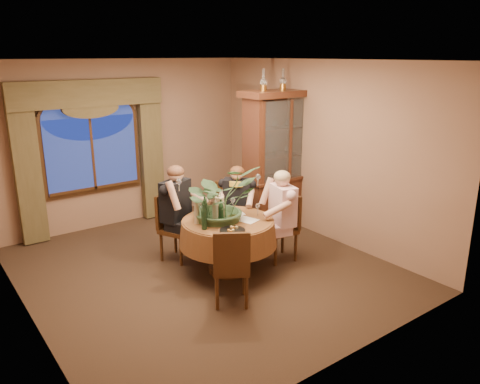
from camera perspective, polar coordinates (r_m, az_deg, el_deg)
floor at (r=6.61m, az=-4.37°, el=-9.32°), size 5.00×5.00×0.00m
wall_back at (r=8.32m, az=-13.87°, el=5.82°), size 4.50×0.00×4.50m
wall_right at (r=7.53m, az=10.06°, el=4.96°), size 0.00×5.00×5.00m
ceiling at (r=5.95m, az=-4.98°, el=15.72°), size 5.00×5.00×0.00m
window at (r=8.07m, az=-17.55°, el=4.48°), size 1.62×0.10×1.32m
arched_transom at (r=7.95m, az=-18.04°, el=9.98°), size 1.60×0.06×0.44m
drapery_left at (r=7.78m, az=-24.49°, el=2.42°), size 0.38×0.14×2.32m
drapery_right at (r=8.43m, az=-10.75°, el=4.61°), size 0.38×0.14×2.32m
swag_valance at (r=7.86m, az=-17.98°, el=11.38°), size 2.45×0.16×0.42m
dining_table at (r=6.38m, az=-1.45°, el=-6.56°), size 1.75×1.75×0.75m
china_cabinet at (r=7.88m, az=5.02°, el=3.86°), size 1.43×0.56×2.32m
oil_lamp_left at (r=7.44m, az=2.88°, el=13.49°), size 0.11×0.11×0.34m
oil_lamp_center at (r=7.70m, az=5.27°, el=13.55°), size 0.11×0.11×0.34m
oil_lamp_right at (r=7.97m, az=7.50°, el=13.58°), size 0.11×0.11×0.34m
chair_right at (r=6.73m, az=4.84°, el=-4.41°), size 0.48×0.48×0.96m
chair_back_right at (r=7.24m, az=-1.39°, el=-2.81°), size 0.59×0.59×0.96m
chair_back at (r=6.77m, az=-7.63°, el=-4.37°), size 0.56×0.56×0.96m
chair_front_left at (r=5.58m, az=-1.10°, el=-8.94°), size 0.58×0.58×0.96m
person_pink at (r=6.59m, az=5.19°, el=-3.06°), size 0.55×0.58×1.35m
person_back at (r=6.71m, az=-7.81°, el=-2.56°), size 0.65×0.63×1.40m
person_scarf at (r=7.08m, az=-0.33°, el=-1.84°), size 0.63×0.63×1.29m
stoneware_vase at (r=6.24m, az=-2.50°, el=-1.95°), size 0.16×0.16×0.30m
centerpiece_plant at (r=6.11m, az=-2.52°, el=2.26°), size 0.98×1.09×0.85m
olive_bowl at (r=6.22m, az=-0.78°, el=-3.22°), size 0.17×0.17×0.05m
cheese_platter at (r=5.83m, az=-0.93°, el=-4.74°), size 0.32×0.32×0.02m
wine_bottle_0 at (r=6.18m, az=-4.30°, el=-2.02°), size 0.07×0.07×0.33m
wine_bottle_1 at (r=6.12m, az=-3.07°, el=-2.19°), size 0.07×0.07×0.33m
wine_bottle_2 at (r=6.06m, az=-2.34°, el=-2.38°), size 0.07×0.07×0.33m
wine_bottle_3 at (r=5.88m, az=-4.41°, el=-3.03°), size 0.07×0.07×0.33m
wine_bottle_4 at (r=6.01m, az=-4.37°, el=-2.58°), size 0.07×0.07×0.33m
wine_bottle_5 at (r=6.08m, az=-5.28°, el=-2.36°), size 0.07×0.07×0.33m
tasting_paper_0 at (r=6.23m, az=0.75°, el=-3.40°), size 0.29×0.35×0.00m
tasting_paper_1 at (r=6.52m, az=-0.63°, el=-2.48°), size 0.28×0.34×0.00m
wine_glass_person_pink at (r=6.38m, az=2.18°, el=-2.12°), size 0.07×0.07×0.18m
wine_glass_person_back at (r=6.44m, az=-4.84°, el=-1.99°), size 0.07×0.07×0.18m
wine_glass_person_scarf at (r=6.62m, az=-0.87°, el=-1.39°), size 0.07×0.07×0.18m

